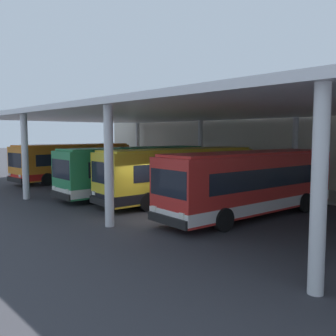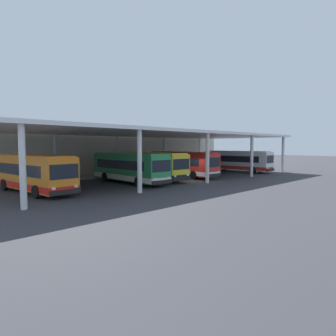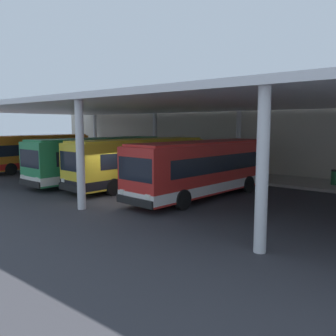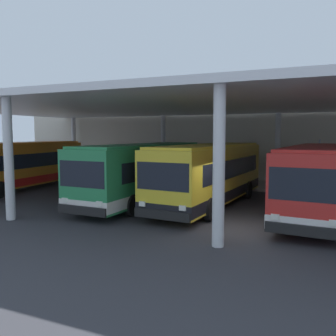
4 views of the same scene
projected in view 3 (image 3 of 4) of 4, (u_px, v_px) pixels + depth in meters
The scene contains 10 objects.
ground_plane at pixel (120, 200), 18.97m from camera, with size 200.00×200.00×0.00m, color #333338.
platform_kerb at pixel (227, 175), 28.01m from camera, with size 42.00×4.50×0.18m, color #A39E93.
station_building_facade at pixel (247, 133), 30.11m from camera, with size 48.00×1.60×6.72m, color beige.
canopy_shelter at pixel (181, 106), 22.56m from camera, with size 40.00×17.00×5.55m.
bus_nearest_bay at pixel (36, 152), 31.65m from camera, with size 3.23×10.68×3.17m.
bus_second_bay at pixel (99, 159), 25.03m from camera, with size 3.00×10.62×3.17m.
bus_middle_bay at pixel (140, 162), 23.26m from camera, with size 3.26×10.68×3.17m.
bus_far_bay at pixel (204, 168), 19.83m from camera, with size 3.26×10.68×3.17m.
trash_bin at pixel (335, 177), 22.87m from camera, with size 0.52×0.52×0.98m.
banner_sign at pixel (257, 154), 25.36m from camera, with size 0.70×0.12×3.20m.
Camera 3 is at (13.79, -12.78, 4.07)m, focal length 37.27 mm.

